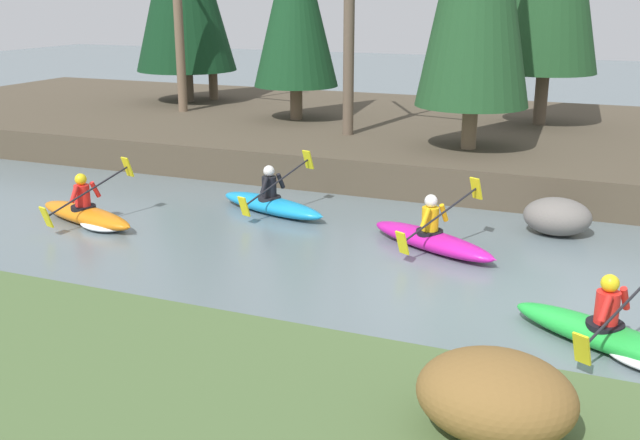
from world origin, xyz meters
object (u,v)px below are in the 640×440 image
(kayaker_far_back, at_px, (89,215))
(boulder_midstream, at_px, (557,216))
(kayaker_trailing, at_px, (272,203))
(kayaker_lead, at_px, (616,338))
(kayaker_middle, at_px, (433,238))

(kayaker_far_back, relative_size, boulder_midstream, 2.22)
(kayaker_trailing, bearing_deg, kayaker_lead, -12.60)
(kayaker_trailing, relative_size, boulder_midstream, 2.21)
(kayaker_middle, height_order, boulder_midstream, kayaker_middle)
(kayaker_lead, distance_m, kayaker_trailing, 7.84)
(kayaker_middle, bearing_deg, kayaker_trailing, -168.43)
(kayaker_middle, height_order, kayaker_trailing, same)
(kayaker_lead, height_order, boulder_midstream, kayaker_lead)
(kayaker_lead, relative_size, kayaker_trailing, 0.97)
(kayaker_lead, relative_size, kayaker_far_back, 0.97)
(kayaker_lead, distance_m, kayaker_far_back, 9.94)
(kayaker_trailing, xyz_separation_m, kayaker_far_back, (-2.99, -2.06, -0.02))
(kayaker_trailing, distance_m, kayaker_far_back, 3.64)
(kayaker_far_back, height_order, boulder_midstream, kayaker_far_back)
(boulder_midstream, bearing_deg, kayaker_trailing, -172.08)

